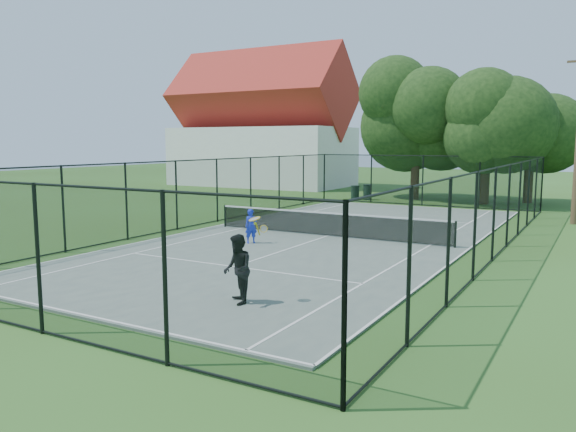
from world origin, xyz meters
The scene contains 12 objects.
ground centered at (0.00, 0.00, 0.00)m, with size 120.00×120.00×0.00m, color #30501B.
tennis_court centered at (0.00, 0.00, 0.03)m, with size 11.00×24.00×0.06m, color #56665F.
tennis_net centered at (0.00, 0.00, 0.58)m, with size 10.08×0.08×0.95m.
fence centered at (0.00, 0.00, 1.50)m, with size 13.10×26.10×3.00m.
tree_near_left centered at (-1.53, 16.47, 5.22)m, with size 6.51×6.51×8.49m.
tree_near_mid centered at (3.05, 15.70, 4.61)m, with size 5.72×5.72×7.48m.
tree_near_right centered at (5.27, 17.78, 4.56)m, with size 5.21×5.21×7.19m.
building centered at (-17.00, 22.00, 4.93)m, with size 15.30×8.15×11.87m.
trash_bin_left centered at (-4.97, 14.54, 0.46)m, with size 0.58×0.58×0.91m.
trash_bin_right centered at (-4.11, 14.57, 0.52)m, with size 0.58×0.58×1.02m.
player_blue centered at (-1.76, -2.81, 0.69)m, with size 0.85×0.55×1.26m.
player_black centered at (2.28, -9.51, 0.87)m, with size 0.98×0.99×2.02m.
Camera 1 is at (9.54, -19.89, 3.76)m, focal length 35.00 mm.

